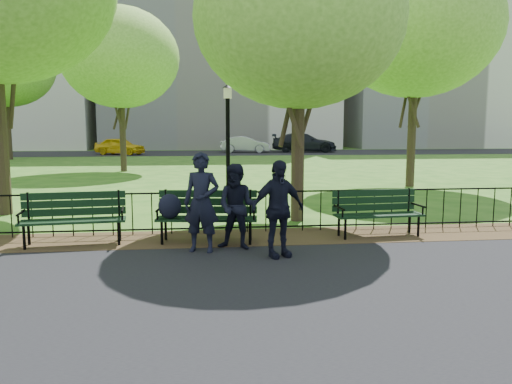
{
  "coord_description": "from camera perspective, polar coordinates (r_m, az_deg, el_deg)",
  "views": [
    {
      "loc": [
        -0.41,
        -8.43,
        2.25
      ],
      "look_at": [
        0.73,
        1.5,
        0.94
      ],
      "focal_mm": 35.0,
      "sensor_mm": 36.0,
      "label": 1
    }
  ],
  "objects": [
    {
      "name": "person_mid",
      "position": [
        9.13,
        -2.15,
        -1.7
      ],
      "size": [
        0.85,
        0.62,
        1.58
      ],
      "primitive_type": "imported",
      "rotation": [
        0.0,
        0.0,
        -0.31
      ],
      "color": "black",
      "rests_on": "asphalt_path"
    },
    {
      "name": "park_bench_left_a",
      "position": [
        10.15,
        -20.13,
        -2.22
      ],
      "size": [
        1.98,
        0.8,
        1.09
      ],
      "rotation": [
        0.0,
        0.0,
        0.11
      ],
      "color": "black",
      "rests_on": "ground"
    },
    {
      "name": "ground",
      "position": [
        8.73,
        -3.67,
        -7.5
      ],
      "size": [
        120.0,
        120.0,
        0.0
      ],
      "primitive_type": "plane",
      "color": "#2A5E18"
    },
    {
      "name": "taxi",
      "position": [
        41.89,
        -15.3,
        5.09
      ],
      "size": [
        4.38,
        3.14,
        1.39
      ],
      "primitive_type": "imported",
      "rotation": [
        0.0,
        0.0,
        1.15
      ],
      "color": "yellow",
      "rests_on": "far_street"
    },
    {
      "name": "far_street",
      "position": [
        43.49,
        -6.01,
        4.47
      ],
      "size": [
        70.0,
        9.0,
        0.01
      ],
      "primitive_type": "cube",
      "color": "black",
      "rests_on": "ground"
    },
    {
      "name": "person_right",
      "position": [
        8.58,
        2.51,
        -1.93
      ],
      "size": [
        1.06,
        0.69,
        1.68
      ],
      "primitive_type": "imported",
      "rotation": [
        0.0,
        0.0,
        0.32
      ],
      "color": "black",
      "rests_on": "asphalt_path"
    },
    {
      "name": "tree_mid_e",
      "position": [
        20.04,
        17.83,
        17.6
      ],
      "size": [
        6.09,
        6.09,
        8.49
      ],
      "color": "#2D2116",
      "rests_on": "ground"
    },
    {
      "name": "lamppost",
      "position": [
        14.04,
        -3.23,
        5.88
      ],
      "size": [
        0.31,
        0.31,
        3.43
      ],
      "color": "black",
      "rests_on": "ground"
    },
    {
      "name": "tree_near_e",
      "position": [
        12.17,
        4.96,
        19.15
      ],
      "size": [
        4.88,
        4.88,
        6.81
      ],
      "color": "#2D2116",
      "rests_on": "ground"
    },
    {
      "name": "park_bench_main",
      "position": [
        9.73,
        -7.37,
        -1.9
      ],
      "size": [
        1.99,
        0.83,
        1.1
      ],
      "rotation": [
        0.0,
        0.0,
        -0.12
      ],
      "color": "black",
      "rests_on": "ground"
    },
    {
      "name": "park_bench_right_a",
      "position": [
        10.6,
        13.64,
        -1.76
      ],
      "size": [
        1.86,
        0.71,
        1.03
      ],
      "rotation": [
        0.0,
        0.0,
        0.08
      ],
      "color": "black",
      "rests_on": "ground"
    },
    {
      "name": "dirt_strip",
      "position": [
        10.18,
        -4.1,
        -5.25
      ],
      "size": [
        60.0,
        1.6,
        0.01
      ],
      "primitive_type": "cube",
      "color": "#3E2E19",
      "rests_on": "ground"
    },
    {
      "name": "asphalt_path",
      "position": [
        5.52,
        -1.81,
        -16.55
      ],
      "size": [
        60.0,
        9.2,
        0.01
      ],
      "primitive_type": "cube",
      "color": "black",
      "rests_on": "ground"
    },
    {
      "name": "sedan_dark",
      "position": [
        44.9,
        5.5,
        5.64
      ],
      "size": [
        6.04,
        3.15,
        1.67
      ],
      "primitive_type": "imported",
      "rotation": [
        0.0,
        0.0,
        1.43
      ],
      "color": "black",
      "rests_on": "far_street"
    },
    {
      "name": "sedan_silver",
      "position": [
        43.71,
        -1.19,
        5.46
      ],
      "size": [
        4.5,
        2.16,
        1.42
      ],
      "primitive_type": "imported",
      "rotation": [
        0.0,
        0.0,
        1.41
      ],
      "color": "#9C9FA3",
      "rests_on": "far_street"
    },
    {
      "name": "iron_fence",
      "position": [
        10.58,
        -4.24,
        -2.09
      ],
      "size": [
        24.06,
        0.06,
        1.0
      ],
      "color": "black",
      "rests_on": "ground"
    },
    {
      "name": "tree_far_w",
      "position": [
        38.68,
        -26.77,
        12.8
      ],
      "size": [
        6.59,
        6.59,
        9.18
      ],
      "color": "#2D2116",
      "rests_on": "ground"
    },
    {
      "name": "apartment_mid",
      "position": [
        57.9,
        -4.25,
        20.17
      ],
      "size": [
        24.0,
        15.0,
        30.0
      ],
      "primitive_type": "cube",
      "color": "silver",
      "rests_on": "ground"
    },
    {
      "name": "apartment_east",
      "position": [
        63.06,
        19.07,
        15.96
      ],
      "size": [
        20.0,
        15.0,
        24.0
      ],
      "primitive_type": "cube",
      "color": "silver",
      "rests_on": "ground"
    },
    {
      "name": "person_left",
      "position": [
        8.97,
        -6.24,
        -1.18
      ],
      "size": [
        0.75,
        0.6,
        1.8
      ],
      "primitive_type": "imported",
      "rotation": [
        0.0,
        0.0,
        -0.3
      ],
      "color": "black",
      "rests_on": "asphalt_path"
    },
    {
      "name": "tree_far_c",
      "position": [
        26.4,
        -15.27,
        14.58
      ],
      "size": [
        5.83,
        5.83,
        8.13
      ],
      "color": "#2D2116",
      "rests_on": "ground"
    }
  ]
}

